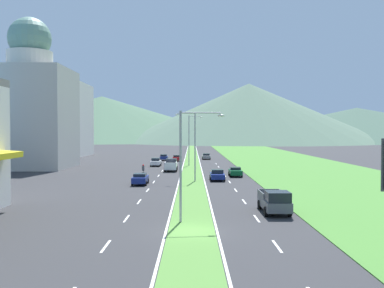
% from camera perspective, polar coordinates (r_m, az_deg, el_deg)
% --- Properties ---
extents(ground_plane, '(600.00, 600.00, 0.00)m').
position_cam_1_polar(ground_plane, '(30.06, -0.24, -11.47)').
color(ground_plane, '#2D2D30').
extents(grass_median, '(3.20, 240.00, 0.06)m').
position_cam_1_polar(grass_median, '(89.53, -0.19, -2.66)').
color(grass_median, '#518438').
rests_on(grass_median, ground_plane).
extents(grass_verge_right, '(24.00, 240.00, 0.06)m').
position_cam_1_polar(grass_verge_right, '(91.86, 12.78, -2.59)').
color(grass_verge_right, '#477F33').
rests_on(grass_verge_right, ground_plane).
extents(lane_dash_left_2, '(0.16, 2.80, 0.01)m').
position_cam_1_polar(lane_dash_left_2, '(26.96, -11.44, -13.04)').
color(lane_dash_left_2, silver).
rests_on(lane_dash_left_2, ground_plane).
extents(lane_dash_left_3, '(0.16, 2.80, 0.01)m').
position_cam_1_polar(lane_dash_left_3, '(34.78, -8.78, -9.67)').
color(lane_dash_left_3, silver).
rests_on(lane_dash_left_3, ground_plane).
extents(lane_dash_left_4, '(0.16, 2.80, 0.01)m').
position_cam_1_polar(lane_dash_left_4, '(42.72, -7.13, -7.53)').
color(lane_dash_left_4, silver).
rests_on(lane_dash_left_4, ground_plane).
extents(lane_dash_left_5, '(0.16, 2.80, 0.01)m').
position_cam_1_polar(lane_dash_left_5, '(50.73, -6.01, -6.06)').
color(lane_dash_left_5, silver).
rests_on(lane_dash_left_5, ground_plane).
extents(lane_dash_left_6, '(0.16, 2.80, 0.01)m').
position_cam_1_polar(lane_dash_left_6, '(58.77, -5.20, -4.99)').
color(lane_dash_left_6, silver).
rests_on(lane_dash_left_6, ground_plane).
extents(lane_dash_left_7, '(0.16, 2.80, 0.01)m').
position_cam_1_polar(lane_dash_left_7, '(66.84, -4.59, -4.17)').
color(lane_dash_left_7, silver).
rests_on(lane_dash_left_7, ground_plane).
extents(lane_dash_left_8, '(0.16, 2.80, 0.01)m').
position_cam_1_polar(lane_dash_left_8, '(74.93, -4.11, -3.54)').
color(lane_dash_left_8, silver).
rests_on(lane_dash_left_8, ground_plane).
extents(lane_dash_left_9, '(0.16, 2.80, 0.01)m').
position_cam_1_polar(lane_dash_left_9, '(83.03, -3.72, -3.02)').
color(lane_dash_left_9, silver).
rests_on(lane_dash_left_9, ground_plane).
extents(lane_dash_left_10, '(0.16, 2.80, 0.01)m').
position_cam_1_polar(lane_dash_left_10, '(91.13, -3.40, -2.60)').
color(lane_dash_left_10, silver).
rests_on(lane_dash_left_10, ground_plane).
extents(lane_dash_right_2, '(0.16, 2.80, 0.01)m').
position_cam_1_polar(lane_dash_right_2, '(26.94, 10.96, -13.05)').
color(lane_dash_right_2, silver).
rests_on(lane_dash_right_2, ground_plane).
extents(lane_dash_right_3, '(0.16, 2.80, 0.01)m').
position_cam_1_polar(lane_dash_right_3, '(34.77, 8.33, -9.67)').
color(lane_dash_right_3, silver).
rests_on(lane_dash_right_3, ground_plane).
extents(lane_dash_right_4, '(0.16, 2.80, 0.01)m').
position_cam_1_polar(lane_dash_right_4, '(42.71, 6.70, -7.53)').
color(lane_dash_right_4, silver).
rests_on(lane_dash_right_4, ground_plane).
extents(lane_dash_right_5, '(0.16, 2.80, 0.01)m').
position_cam_1_polar(lane_dash_right_5, '(50.72, 5.59, -6.06)').
color(lane_dash_right_5, silver).
rests_on(lane_dash_right_5, ground_plane).
extents(lane_dash_right_6, '(0.16, 2.80, 0.01)m').
position_cam_1_polar(lane_dash_right_6, '(58.77, 4.79, -4.99)').
color(lane_dash_right_6, silver).
rests_on(lane_dash_right_6, ground_plane).
extents(lane_dash_right_7, '(0.16, 2.80, 0.01)m').
position_cam_1_polar(lane_dash_right_7, '(66.84, 4.19, -4.17)').
color(lane_dash_right_7, silver).
rests_on(lane_dash_right_7, ground_plane).
extents(lane_dash_right_8, '(0.16, 2.80, 0.01)m').
position_cam_1_polar(lane_dash_right_8, '(74.92, 3.71, -3.53)').
color(lane_dash_right_8, silver).
rests_on(lane_dash_right_8, ground_plane).
extents(lane_dash_right_9, '(0.16, 2.80, 0.01)m').
position_cam_1_polar(lane_dash_right_9, '(83.02, 3.33, -3.02)').
color(lane_dash_right_9, silver).
rests_on(lane_dash_right_9, ground_plane).
extents(lane_dash_right_10, '(0.16, 2.80, 0.01)m').
position_cam_1_polar(lane_dash_right_10, '(91.13, 3.02, -2.60)').
color(lane_dash_right_10, silver).
rests_on(lane_dash_right_10, ground_plane).
extents(edge_line_median_left, '(0.16, 240.00, 0.01)m').
position_cam_1_polar(edge_line_median_left, '(89.55, -1.31, -2.67)').
color(edge_line_median_left, silver).
rests_on(edge_line_median_left, ground_plane).
extents(edge_line_median_right, '(0.16, 240.00, 0.01)m').
position_cam_1_polar(edge_line_median_right, '(89.55, 0.93, -2.67)').
color(edge_line_median_right, silver).
rests_on(edge_line_median_right, ground_plane).
extents(domed_building, '(14.50, 14.50, 27.77)m').
position_cam_1_polar(domed_building, '(85.79, -20.64, 4.53)').
color(domed_building, '#B7B2A8').
rests_on(domed_building, ground_plane).
extents(midrise_colored, '(17.43, 17.43, 19.85)m').
position_cam_1_polar(midrise_colored, '(125.01, -17.75, 3.04)').
color(midrise_colored, silver).
rests_on(midrise_colored, ground_plane).
extents(hill_far_left, '(221.46, 221.46, 33.05)m').
position_cam_1_polar(hill_far_left, '(334.87, -11.91, 3.33)').
color(hill_far_left, '#47664C').
rests_on(hill_far_left, ground_plane).
extents(hill_far_center, '(166.03, 166.03, 36.85)m').
position_cam_1_polar(hill_far_center, '(277.31, 7.30, 4.09)').
color(hill_far_center, '#516B56').
rests_on(hill_far_center, ground_plane).
extents(hill_far_right, '(225.54, 225.54, 23.98)m').
position_cam_1_polar(hill_far_right, '(341.76, 20.67, 2.47)').
color(hill_far_right, '#3D5647').
rests_on(hill_far_right, ground_plane).
extents(street_lamp_near, '(3.40, 0.48, 8.37)m').
position_cam_1_polar(street_lamp_near, '(32.34, -0.93, -1.73)').
color(street_lamp_near, '#99999E').
rests_on(street_lamp_near, ground_plane).
extents(street_lamp_mid, '(2.79, 0.37, 9.42)m').
position_cam_1_polar(street_lamp_mid, '(58.68, -0.06, 0.29)').
color(street_lamp_mid, '#99999E').
rests_on(street_lamp_mid, ground_plane).
extents(street_lamp_far, '(2.78, 0.28, 9.91)m').
position_cam_1_polar(street_lamp_far, '(85.11, -0.39, 0.90)').
color(street_lamp_far, '#99999E').
rests_on(street_lamp_far, ground_plane).
extents(car_0, '(1.95, 4.67, 1.59)m').
position_cam_1_polar(car_0, '(85.25, -4.94, -2.36)').
color(car_0, silver).
rests_on(car_0, ground_plane).
extents(car_1, '(2.02, 4.33, 1.37)m').
position_cam_1_polar(car_1, '(99.32, -2.14, -1.83)').
color(car_1, maroon).
rests_on(car_1, ground_plane).
extents(car_2, '(2.04, 4.10, 1.51)m').
position_cam_1_polar(car_2, '(60.35, 3.17, -4.08)').
color(car_2, navy).
rests_on(car_2, ground_plane).
extents(car_3, '(1.92, 4.31, 1.44)m').
position_cam_1_polar(car_3, '(56.02, -6.99, -4.55)').
color(car_3, navy).
rests_on(car_3, ground_plane).
extents(car_4, '(1.99, 4.58, 1.41)m').
position_cam_1_polar(car_4, '(105.30, 1.72, -1.62)').
color(car_4, slate).
rests_on(car_4, ground_plane).
extents(car_6, '(1.91, 4.08, 1.40)m').
position_cam_1_polar(car_6, '(65.86, 5.55, -3.63)').
color(car_6, '#0C5128').
rests_on(car_6, ground_plane).
extents(car_7, '(1.86, 4.08, 1.41)m').
position_cam_1_polar(car_7, '(101.69, -3.89, -1.75)').
color(car_7, navy).
rests_on(car_7, ground_plane).
extents(pickup_truck_0, '(2.18, 5.40, 2.00)m').
position_cam_1_polar(pickup_truck_0, '(37.04, 10.65, -7.44)').
color(pickup_truck_0, '#515459').
rests_on(pickup_truck_0, ground_plane).
extents(pickup_truck_1, '(2.18, 5.40, 2.00)m').
position_cam_1_polar(pickup_truck_1, '(74.70, -2.94, -2.80)').
color(pickup_truck_1, silver).
rests_on(pickup_truck_1, ground_plane).
extents(motorcycle_rider, '(0.36, 2.00, 1.80)m').
position_cam_1_polar(motorcycle_rider, '(66.50, -6.60, -3.57)').
color(motorcycle_rider, black).
rests_on(motorcycle_rider, ground_plane).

